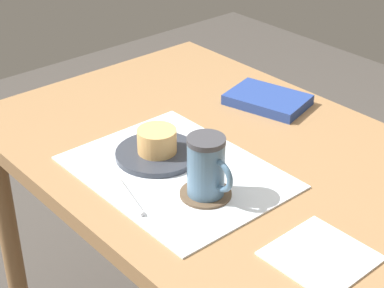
{
  "coord_description": "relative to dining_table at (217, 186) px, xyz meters",
  "views": [
    {
      "loc": [
        0.84,
        -0.79,
        1.41
      ],
      "look_at": [
        0.02,
        -0.09,
        0.78
      ],
      "focal_mm": 60.0,
      "sensor_mm": 36.0,
      "label": 1
    }
  ],
  "objects": [
    {
      "name": "placemat",
      "position": [
        0.02,
        -0.13,
        0.1
      ],
      "size": [
        0.41,
        0.32,
        0.0
      ],
      "primitive_type": "cube",
      "color": "white",
      "rests_on": "dining_table"
    },
    {
      "name": "small_book",
      "position": [
        -0.07,
        0.23,
        0.11
      ],
      "size": [
        0.21,
        0.17,
        0.02
      ],
      "primitive_type": "cube",
      "rotation": [
        0.0,
        0.0,
        0.26
      ],
      "color": "navy",
      "rests_on": "dining_table"
    },
    {
      "name": "teaspoon",
      "position": [
        0.03,
        -0.25,
        0.1
      ],
      "size": [
        0.13,
        0.04,
        0.01
      ],
      "primitive_type": "cylinder",
      "rotation": [
        0.0,
        1.57,
        -0.26
      ],
      "color": "silver",
      "rests_on": "placemat"
    },
    {
      "name": "pastry",
      "position": [
        -0.05,
        -0.12,
        0.14
      ],
      "size": [
        0.08,
        0.08,
        0.05
      ],
      "primitive_type": "cylinder",
      "color": "#E0A860",
      "rests_on": "pastry_plate"
    },
    {
      "name": "dining_table",
      "position": [
        0.0,
        0.0,
        0.0
      ],
      "size": [
        1.01,
        0.71,
        0.73
      ],
      "color": "#997047",
      "rests_on": "ground_plane"
    },
    {
      "name": "coffee_mug",
      "position": [
        0.12,
        -0.14,
        0.16
      ],
      "size": [
        0.1,
        0.07,
        0.11
      ],
      "color": "slate",
      "rests_on": "coffee_coaster"
    },
    {
      "name": "paper_napkin",
      "position": [
        0.37,
        -0.11,
        0.1
      ],
      "size": [
        0.15,
        0.15,
        0.0
      ],
      "primitive_type": "cube",
      "rotation": [
        0.0,
        0.0,
        0.01
      ],
      "color": "white",
      "rests_on": "dining_table"
    },
    {
      "name": "coffee_coaster",
      "position": [
        0.12,
        -0.14,
        0.1
      ],
      "size": [
        0.1,
        0.1,
        0.0
      ],
      "primitive_type": "cylinder",
      "color": "brown",
      "rests_on": "placemat"
    },
    {
      "name": "pastry_plate",
      "position": [
        -0.05,
        -0.12,
        0.11
      ],
      "size": [
        0.17,
        0.17,
        0.01
      ],
      "primitive_type": "cylinder",
      "color": "#333842",
      "rests_on": "placemat"
    }
  ]
}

